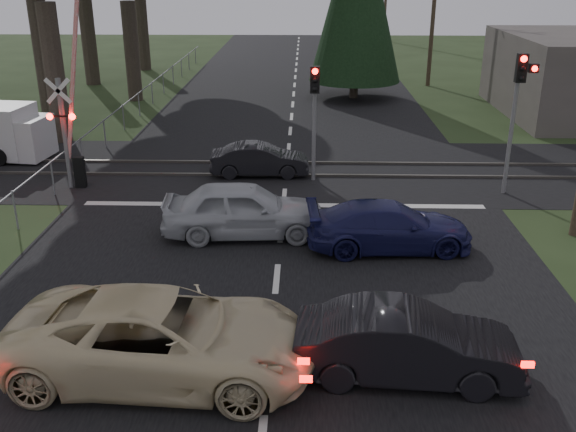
{
  "coord_description": "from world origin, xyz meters",
  "views": [
    {
      "loc": [
        0.66,
        -11.3,
        7.39
      ],
      "look_at": [
        0.26,
        3.99,
        1.3
      ],
      "focal_mm": 40.0,
      "sensor_mm": 36.0,
      "label": 1
    }
  ],
  "objects_px": {
    "utility_pole_mid": "(434,8)",
    "silver_car": "(244,210)",
    "crossing_signal": "(71,130)",
    "traffic_signal_center": "(314,104)",
    "cream_coupe": "(163,337)",
    "traffic_signal_right": "(518,97)",
    "dark_hatchback": "(407,344)",
    "dark_car_far": "(260,160)",
    "blue_sedan": "(389,226)"
  },
  "relations": [
    {
      "from": "cream_coupe",
      "to": "silver_car",
      "type": "height_order",
      "value": "cream_coupe"
    },
    {
      "from": "traffic_signal_center",
      "to": "utility_pole_mid",
      "type": "height_order",
      "value": "utility_pole_mid"
    },
    {
      "from": "utility_pole_mid",
      "to": "dark_car_far",
      "type": "bearing_deg",
      "value": -116.89
    },
    {
      "from": "traffic_signal_center",
      "to": "cream_coupe",
      "type": "height_order",
      "value": "traffic_signal_center"
    },
    {
      "from": "cream_coupe",
      "to": "traffic_signal_center",
      "type": "bearing_deg",
      "value": -11.06
    },
    {
      "from": "dark_hatchback",
      "to": "dark_car_far",
      "type": "xyz_separation_m",
      "value": [
        -3.6,
        12.28,
        -0.11
      ]
    },
    {
      "from": "crossing_signal",
      "to": "silver_car",
      "type": "distance_m",
      "value": 7.53
    },
    {
      "from": "utility_pole_mid",
      "to": "dark_car_far",
      "type": "distance_m",
      "value": 21.35
    },
    {
      "from": "cream_coupe",
      "to": "dark_hatchback",
      "type": "bearing_deg",
      "value": -86.27
    },
    {
      "from": "traffic_signal_center",
      "to": "utility_pole_mid",
      "type": "distance_m",
      "value": 20.82
    },
    {
      "from": "dark_hatchback",
      "to": "dark_car_far",
      "type": "height_order",
      "value": "dark_hatchback"
    },
    {
      "from": "crossing_signal",
      "to": "traffic_signal_right",
      "type": "distance_m",
      "value": 14.88
    },
    {
      "from": "crossing_signal",
      "to": "silver_car",
      "type": "xyz_separation_m",
      "value": [
        6.22,
        -4.04,
        -1.27
      ]
    },
    {
      "from": "traffic_signal_center",
      "to": "blue_sedan",
      "type": "distance_m",
      "value": 6.47
    },
    {
      "from": "dark_hatchback",
      "to": "dark_car_far",
      "type": "relative_size",
      "value": 1.18
    },
    {
      "from": "cream_coupe",
      "to": "silver_car",
      "type": "bearing_deg",
      "value": -4.51
    },
    {
      "from": "utility_pole_mid",
      "to": "crossing_signal",
      "type": "bearing_deg",
      "value": -127.97
    },
    {
      "from": "cream_coupe",
      "to": "blue_sedan",
      "type": "height_order",
      "value": "cream_coupe"
    },
    {
      "from": "crossing_signal",
      "to": "cream_coupe",
      "type": "bearing_deg",
      "value": -63.79
    },
    {
      "from": "utility_pole_mid",
      "to": "dark_hatchback",
      "type": "relative_size",
      "value": 2.12
    },
    {
      "from": "utility_pole_mid",
      "to": "traffic_signal_right",
      "type": "bearing_deg",
      "value": -92.66
    },
    {
      "from": "traffic_signal_center",
      "to": "dark_hatchback",
      "type": "xyz_separation_m",
      "value": [
        1.63,
        -11.64,
        -2.11
      ]
    },
    {
      "from": "utility_pole_mid",
      "to": "dark_hatchback",
      "type": "distance_m",
      "value": 31.77
    },
    {
      "from": "traffic_signal_right",
      "to": "dark_car_far",
      "type": "distance_m",
      "value": 9.13
    },
    {
      "from": "dark_hatchback",
      "to": "dark_car_far",
      "type": "distance_m",
      "value": 12.8
    },
    {
      "from": "crossing_signal",
      "to": "cream_coupe",
      "type": "xyz_separation_m",
      "value": [
        5.31,
        -10.79,
        -1.25
      ]
    },
    {
      "from": "utility_pole_mid",
      "to": "traffic_signal_center",
      "type": "bearing_deg",
      "value": -111.21
    },
    {
      "from": "dark_hatchback",
      "to": "blue_sedan",
      "type": "relative_size",
      "value": 0.94
    },
    {
      "from": "traffic_signal_center",
      "to": "utility_pole_mid",
      "type": "xyz_separation_m",
      "value": [
        7.5,
        19.32,
        1.92
      ]
    },
    {
      "from": "traffic_signal_right",
      "to": "silver_car",
      "type": "xyz_separation_m",
      "value": [
        -8.6,
        -3.73,
        -2.53
      ]
    },
    {
      "from": "crossing_signal",
      "to": "blue_sedan",
      "type": "bearing_deg",
      "value": -25.35
    },
    {
      "from": "crossing_signal",
      "to": "traffic_signal_right",
      "type": "xyz_separation_m",
      "value": [
        14.82,
        -0.31,
        1.26
      ]
    },
    {
      "from": "crossing_signal",
      "to": "dark_hatchback",
      "type": "relative_size",
      "value": 1.64
    },
    {
      "from": "traffic_signal_right",
      "to": "dark_car_far",
      "type": "bearing_deg",
      "value": 167.77
    },
    {
      "from": "blue_sedan",
      "to": "crossing_signal",
      "type": "bearing_deg",
      "value": 60.74
    },
    {
      "from": "cream_coupe",
      "to": "utility_pole_mid",
      "type": "bearing_deg",
      "value": -15.47
    },
    {
      "from": "cream_coupe",
      "to": "silver_car",
      "type": "relative_size",
      "value": 1.26
    },
    {
      "from": "traffic_signal_right",
      "to": "dark_car_far",
      "type": "xyz_separation_m",
      "value": [
        -8.52,
        1.85,
        -2.72
      ]
    },
    {
      "from": "utility_pole_mid",
      "to": "silver_car",
      "type": "relative_size",
      "value": 1.95
    },
    {
      "from": "silver_car",
      "to": "blue_sedan",
      "type": "relative_size",
      "value": 1.03
    },
    {
      "from": "traffic_signal_right",
      "to": "utility_pole_mid",
      "type": "bearing_deg",
      "value": 87.34
    },
    {
      "from": "silver_car",
      "to": "utility_pole_mid",
      "type": "bearing_deg",
      "value": -25.05
    },
    {
      "from": "crossing_signal",
      "to": "dark_car_far",
      "type": "distance_m",
      "value": 6.65
    },
    {
      "from": "utility_pole_mid",
      "to": "blue_sedan",
      "type": "distance_m",
      "value": 26.0
    },
    {
      "from": "traffic_signal_center",
      "to": "blue_sedan",
      "type": "height_order",
      "value": "traffic_signal_center"
    },
    {
      "from": "dark_car_far",
      "to": "dark_hatchback",
      "type": "bearing_deg",
      "value": -165.89
    },
    {
      "from": "traffic_signal_right",
      "to": "blue_sedan",
      "type": "bearing_deg",
      "value": -134.94
    },
    {
      "from": "crossing_signal",
      "to": "traffic_signal_center",
      "type": "xyz_separation_m",
      "value": [
        8.27,
        0.89,
        0.75
      ]
    },
    {
      "from": "traffic_signal_right",
      "to": "utility_pole_mid",
      "type": "relative_size",
      "value": 0.52
    },
    {
      "from": "cream_coupe",
      "to": "dark_car_far",
      "type": "relative_size",
      "value": 1.62
    }
  ]
}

